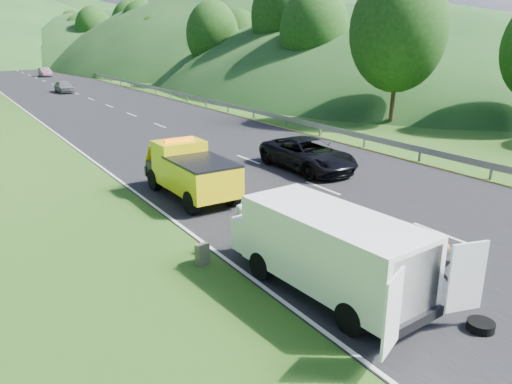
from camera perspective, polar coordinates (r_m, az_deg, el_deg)
ground at (r=16.65m, az=8.53°, el=-4.69°), size 320.00×320.00×0.00m
road_surface at (r=53.55m, az=-18.32°, el=10.04°), size 14.00×200.00×0.02m
guardrail at (r=67.52m, az=-15.05°, el=11.71°), size 0.06×140.00×1.52m
tree_line_right at (r=79.12m, az=-7.84°, el=12.92°), size 14.00×140.00×14.00m
hills_backdrop at (r=147.29m, az=-26.83°, el=13.36°), size 201.00×288.60×44.00m
tow_truck at (r=19.91m, az=-7.53°, el=2.42°), size 2.00×5.23×2.24m
white_van at (r=12.53m, az=8.13°, el=-6.32°), size 3.32×6.21×2.15m
woman at (r=15.02m, az=-1.67°, el=-7.03°), size 0.50×0.62×1.55m
child at (r=15.00m, az=6.40°, el=-7.18°), size 0.53×0.44×0.97m
worker at (r=12.69m, az=19.84°, el=-13.12°), size 1.25×0.89×1.75m
suitcase at (r=14.31m, az=-6.15°, el=-7.09°), size 0.42×0.30×0.62m
spare_tire at (r=12.48m, az=24.23°, el=-14.23°), size 0.60×0.60×0.20m
passing_suv at (r=24.22m, az=5.89°, el=2.54°), size 2.51×5.40×1.50m
dist_car_a at (r=60.55m, az=-21.03°, el=10.54°), size 1.57×3.91×1.33m
dist_car_b at (r=84.83m, az=-22.92°, el=12.04°), size 1.42×4.06×1.34m
dist_car_c at (r=110.44m, az=-26.22°, el=12.62°), size 2.03×5.00×1.45m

